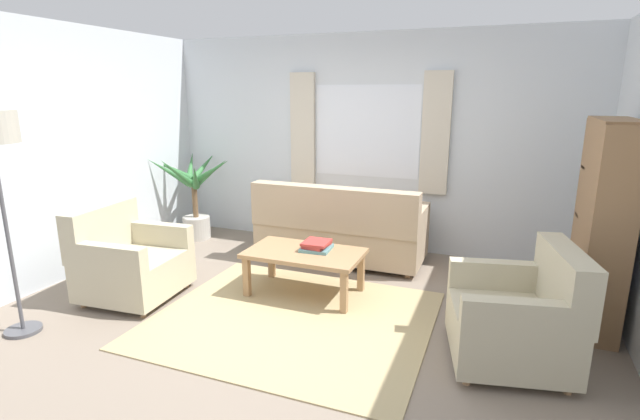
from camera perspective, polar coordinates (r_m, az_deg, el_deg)
The scene contains 12 objects.
ground_plane at distance 4.23m, azimuth -3.30°, elevation -12.98°, with size 6.24×6.24×0.00m, color gray.
wall_back at distance 5.93m, azimuth 5.76°, elevation 7.99°, with size 5.32×0.12×2.60m, color silver.
wall_left at distance 5.49m, azimuth -29.77°, elevation 5.72°, with size 0.12×4.40×2.60m, color silver.
window_with_curtains at distance 5.83m, azimuth 5.57°, elevation 9.38°, with size 1.98×0.07×1.40m.
area_rug at distance 4.23m, azimuth -3.30°, elevation -12.91°, with size 2.33×2.02×0.01m, color tan.
couch at distance 5.47m, azimuth 2.36°, elevation -2.42°, with size 1.90×0.82×0.92m.
armchair_left at distance 4.89m, azimuth -22.06°, elevation -5.72°, with size 0.88×0.90×0.88m.
armchair_right at distance 3.76m, azimuth 22.87°, elevation -11.81°, with size 0.98×0.99×0.88m.
coffee_table at distance 4.56m, azimuth -1.88°, elevation -5.66°, with size 1.10×0.64×0.44m.
book_stack_on_table at distance 4.57m, azimuth -0.41°, elevation -4.30°, with size 0.29×0.30×0.09m.
potted_plant at distance 6.46m, azimuth -14.94°, elevation 1.64°, with size 1.26×1.28×1.18m.
bookshelf at distance 4.47m, azimuth 30.30°, elevation -2.41°, with size 0.30×0.94×1.72m.
Camera 1 is at (1.60, -3.41, 1.93)m, focal length 26.60 mm.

